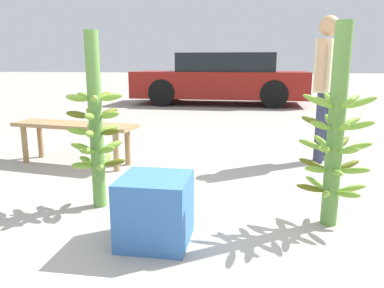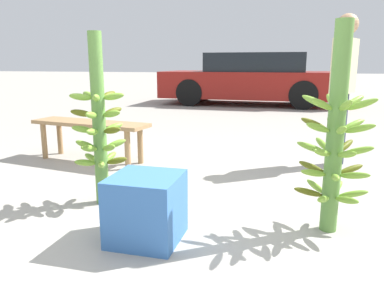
% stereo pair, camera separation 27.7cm
% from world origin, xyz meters
% --- Properties ---
extents(ground_plane, '(80.00, 80.00, 0.00)m').
position_xyz_m(ground_plane, '(0.00, 0.00, 0.00)').
color(ground_plane, '#9E998E').
extents(banana_stalk_left, '(0.42, 0.42, 1.31)m').
position_xyz_m(banana_stalk_left, '(-0.86, 0.33, 0.63)').
color(banana_stalk_left, '#5B8C3D').
rests_on(banana_stalk_left, ground_plane).
extents(banana_stalk_center, '(0.48, 0.48, 1.34)m').
position_xyz_m(banana_stalk_center, '(0.83, 0.27, 0.62)').
color(banana_stalk_center, '#5B8C3D').
rests_on(banana_stalk_center, ground_plane).
extents(vendor_person, '(0.29, 0.53, 1.57)m').
position_xyz_m(vendor_person, '(1.05, 1.99, 0.95)').
color(vendor_person, '#2D334C').
rests_on(vendor_person, ground_plane).
extents(market_bench, '(1.41, 0.55, 0.45)m').
position_xyz_m(market_bench, '(-1.60, 1.47, 0.37)').
color(market_bench, '#99754C').
rests_on(market_bench, ground_plane).
extents(parked_car, '(4.50, 1.89, 1.33)m').
position_xyz_m(parked_car, '(-0.54, 7.87, 0.66)').
color(parked_car, maroon).
rests_on(parked_car, ground_plane).
extents(produce_crate, '(0.42, 0.42, 0.42)m').
position_xyz_m(produce_crate, '(-0.28, -0.17, 0.21)').
color(produce_crate, '#386BB2').
rests_on(produce_crate, ground_plane).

